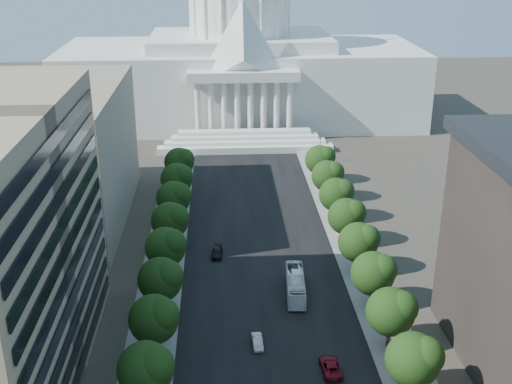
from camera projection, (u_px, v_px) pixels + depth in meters
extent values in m
cube|color=black|center=(257.00, 233.00, 138.22)|extent=(30.00, 260.00, 0.01)
cube|color=gray|center=(168.00, 235.00, 137.19)|extent=(8.00, 260.00, 0.02)
cube|color=gray|center=(344.00, 231.00, 139.24)|extent=(8.00, 260.00, 0.02)
cube|color=white|center=(240.00, 83.00, 221.69)|extent=(120.00, 50.00, 25.00)
cube|color=white|center=(240.00, 40.00, 216.32)|extent=(60.00, 40.00, 4.00)
cube|color=white|center=(243.00, 75.00, 193.69)|extent=(34.00, 8.00, 3.00)
cylinder|color=white|center=(240.00, 10.00, 212.62)|extent=(32.00, 32.00, 16.00)
cube|color=gray|center=(34.00, 157.00, 139.34)|extent=(38.00, 52.00, 30.00)
sphere|color=black|center=(145.00, 369.00, 84.88)|extent=(7.60, 7.60, 7.60)
sphere|color=black|center=(155.00, 365.00, 83.82)|extent=(5.32, 5.32, 5.32)
cylinder|color=#33261C|center=(155.00, 345.00, 97.75)|extent=(0.56, 0.56, 2.94)
sphere|color=black|center=(154.00, 319.00, 96.01)|extent=(7.60, 7.60, 7.60)
sphere|color=black|center=(162.00, 315.00, 94.95)|extent=(5.32, 5.32, 5.32)
cylinder|color=#33261C|center=(162.00, 304.00, 108.88)|extent=(0.56, 0.56, 2.94)
sphere|color=black|center=(160.00, 279.00, 107.14)|extent=(7.60, 7.60, 7.60)
sphere|color=black|center=(167.00, 275.00, 106.08)|extent=(5.32, 5.32, 5.32)
cylinder|color=#33261C|center=(167.00, 270.00, 120.00)|extent=(0.56, 0.56, 2.94)
sphere|color=black|center=(165.00, 247.00, 118.26)|extent=(7.60, 7.60, 7.60)
sphere|color=black|center=(172.00, 243.00, 117.21)|extent=(5.32, 5.32, 5.32)
cylinder|color=#33261C|center=(171.00, 241.00, 131.13)|extent=(0.56, 0.56, 2.94)
sphere|color=black|center=(170.00, 221.00, 129.39)|extent=(7.60, 7.60, 7.60)
sphere|color=black|center=(176.00, 217.00, 128.34)|extent=(5.32, 5.32, 5.32)
cylinder|color=#33261C|center=(174.00, 218.00, 142.26)|extent=(0.56, 0.56, 2.94)
sphere|color=black|center=(173.00, 198.00, 140.52)|extent=(7.60, 7.60, 7.60)
sphere|color=black|center=(179.00, 194.00, 139.47)|extent=(5.32, 5.32, 5.32)
cylinder|color=#33261C|center=(177.00, 197.00, 153.39)|extent=(0.56, 0.56, 2.94)
sphere|color=black|center=(176.00, 179.00, 151.65)|extent=(7.60, 7.60, 7.60)
sphere|color=black|center=(182.00, 175.00, 150.60)|extent=(5.32, 5.32, 5.32)
cylinder|color=#33261C|center=(180.00, 180.00, 164.52)|extent=(0.56, 0.56, 2.94)
sphere|color=black|center=(179.00, 162.00, 162.78)|extent=(7.60, 7.60, 7.60)
sphere|color=black|center=(184.00, 159.00, 161.72)|extent=(5.32, 5.32, 5.32)
sphere|color=black|center=(413.00, 360.00, 86.83)|extent=(7.60, 7.60, 7.60)
sphere|color=black|center=(425.00, 356.00, 85.77)|extent=(5.32, 5.32, 5.32)
cylinder|color=#33261C|center=(388.00, 337.00, 99.70)|extent=(0.56, 0.56, 2.94)
sphere|color=black|center=(390.00, 312.00, 97.96)|extent=(7.60, 7.60, 7.60)
sphere|color=black|center=(401.00, 308.00, 96.90)|extent=(5.32, 5.32, 5.32)
cylinder|color=#33261C|center=(371.00, 297.00, 110.83)|extent=(0.56, 0.56, 2.94)
sphere|color=black|center=(373.00, 273.00, 109.09)|extent=(7.60, 7.60, 7.60)
sphere|color=black|center=(382.00, 269.00, 108.03)|extent=(5.32, 5.32, 5.32)
cylinder|color=#33261C|center=(357.00, 264.00, 121.95)|extent=(0.56, 0.56, 2.94)
sphere|color=black|center=(358.00, 242.00, 120.21)|extent=(7.60, 7.60, 7.60)
sphere|color=black|center=(366.00, 238.00, 119.16)|extent=(5.32, 5.32, 5.32)
cylinder|color=#33261C|center=(345.00, 237.00, 133.08)|extent=(0.56, 0.56, 2.94)
sphere|color=black|center=(346.00, 216.00, 131.34)|extent=(7.60, 7.60, 7.60)
sphere|color=black|center=(354.00, 213.00, 130.29)|extent=(5.32, 5.32, 5.32)
cylinder|color=#33261C|center=(335.00, 214.00, 144.21)|extent=(0.56, 0.56, 2.94)
sphere|color=black|center=(336.00, 195.00, 142.47)|extent=(7.60, 7.60, 7.60)
sphere|color=black|center=(343.00, 191.00, 141.42)|extent=(5.32, 5.32, 5.32)
cylinder|color=#33261C|center=(326.00, 194.00, 155.34)|extent=(0.56, 0.56, 2.94)
sphere|color=black|center=(327.00, 176.00, 153.60)|extent=(7.60, 7.60, 7.60)
sphere|color=black|center=(333.00, 172.00, 152.54)|extent=(5.32, 5.32, 5.32)
cylinder|color=#33261C|center=(319.00, 177.00, 166.47)|extent=(0.56, 0.56, 2.94)
sphere|color=black|center=(320.00, 160.00, 164.73)|extent=(7.60, 7.60, 7.60)
sphere|color=black|center=(325.00, 156.00, 163.67)|extent=(5.32, 5.32, 5.32)
cylinder|color=gray|center=(432.00, 374.00, 86.66)|extent=(0.18, 0.18, 9.00)
cylinder|color=gray|center=(426.00, 347.00, 85.00)|extent=(2.40, 0.14, 0.14)
sphere|color=gray|center=(418.00, 348.00, 84.98)|extent=(0.44, 0.44, 0.44)
cylinder|color=gray|center=(386.00, 281.00, 109.84)|extent=(0.18, 0.18, 9.00)
cylinder|color=gray|center=(381.00, 259.00, 108.18)|extent=(2.40, 0.14, 0.14)
sphere|color=gray|center=(375.00, 260.00, 108.16)|extent=(0.44, 0.44, 0.44)
cylinder|color=gray|center=(357.00, 221.00, 133.02)|extent=(0.18, 0.18, 9.00)
cylinder|color=gray|center=(352.00, 202.00, 131.37)|extent=(2.40, 0.14, 0.14)
sphere|color=gray|center=(347.00, 203.00, 131.34)|extent=(0.44, 0.44, 0.44)
cylinder|color=gray|center=(336.00, 179.00, 156.21)|extent=(0.18, 0.18, 9.00)
cylinder|color=gray|center=(332.00, 163.00, 154.55)|extent=(2.40, 0.14, 0.14)
sphere|color=gray|center=(327.00, 163.00, 154.53)|extent=(0.44, 0.44, 0.44)
cylinder|color=gray|center=(320.00, 148.00, 179.39)|extent=(0.18, 0.18, 9.00)
cylinder|color=gray|center=(317.00, 133.00, 177.73)|extent=(2.40, 0.14, 0.14)
sphere|color=gray|center=(313.00, 134.00, 177.71)|extent=(0.44, 0.44, 0.44)
imported|color=#B6B8BE|center=(257.00, 342.00, 99.90)|extent=(1.79, 4.48, 1.45)
imported|color=maroon|center=(331.00, 367.00, 93.95)|extent=(3.02, 6.06, 1.65)
imported|color=black|center=(217.00, 253.00, 128.06)|extent=(2.44, 5.27, 1.49)
imported|color=white|center=(295.00, 285.00, 114.13)|extent=(3.95, 13.34, 3.67)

